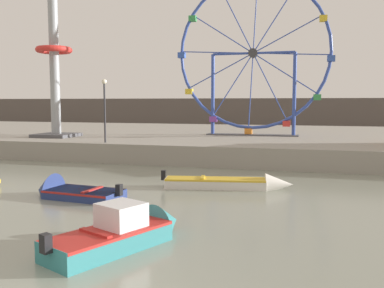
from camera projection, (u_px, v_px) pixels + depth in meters
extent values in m
cube|color=gray|center=(258.00, 140.00, 36.99)|extent=(110.00, 25.58, 1.25)
cube|color=#564C47|center=(279.00, 114.00, 59.40)|extent=(140.00, 3.00, 4.40)
cube|color=teal|center=(109.00, 240.00, 11.11)|extent=(2.60, 3.65, 0.55)
cube|color=#B2231E|center=(109.00, 232.00, 11.08)|extent=(2.61, 3.62, 0.08)
cone|color=teal|center=(166.00, 223.00, 12.75)|extent=(1.53, 1.37, 1.26)
cube|color=black|center=(46.00, 244.00, 9.69)|extent=(0.30, 0.28, 0.44)
cube|color=silver|center=(121.00, 215.00, 11.37)|extent=(1.38, 1.37, 0.63)
cube|color=#B2231E|center=(95.00, 233.00, 10.75)|extent=(1.09, 0.61, 0.06)
cube|color=silver|center=(215.00, 183.00, 19.24)|extent=(4.57, 1.78, 0.45)
cube|color=gold|center=(215.00, 179.00, 19.22)|extent=(4.53, 1.79, 0.08)
cone|color=silver|center=(279.00, 184.00, 18.98)|extent=(1.38, 1.16, 0.95)
cube|color=black|center=(164.00, 175.00, 19.43)|extent=(0.24, 0.27, 0.44)
cube|color=gold|center=(203.00, 177.00, 19.27)|extent=(0.31, 0.87, 0.06)
cube|color=navy|center=(84.00, 194.00, 17.19)|extent=(3.16, 1.87, 0.35)
cube|color=#B2231E|center=(84.00, 191.00, 17.18)|extent=(3.13, 1.88, 0.08)
cone|color=navy|center=(46.00, 190.00, 17.89)|extent=(0.98, 1.56, 1.48)
cube|color=black|center=(119.00, 190.00, 16.58)|extent=(0.22, 0.26, 0.44)
cube|color=#B2231E|center=(92.00, 190.00, 17.04)|extent=(0.30, 1.34, 0.06)
torus|color=#334CA8|center=(253.00, 53.00, 33.17)|extent=(11.77, 0.24, 11.77)
cylinder|color=#38383D|center=(253.00, 53.00, 33.17)|extent=(0.70, 0.50, 0.70)
cylinder|color=#334CA8|center=(237.00, 20.00, 33.27)|extent=(2.70, 0.08, 5.16)
cylinder|color=#334CA8|center=(222.00, 34.00, 33.67)|extent=(4.89, 0.08, 3.19)
cube|color=#33934C|center=(193.00, 19.00, 34.19)|extent=(0.56, 0.48, 0.44)
cylinder|color=#334CA8|center=(217.00, 52.00, 33.92)|extent=(5.76, 0.08, 0.36)
cube|color=#3356B7|center=(182.00, 55.00, 34.71)|extent=(0.56, 0.48, 0.44)
cylinder|color=#334CA8|center=(220.00, 71.00, 33.98)|extent=(5.16, 0.08, 2.70)
cube|color=yellow|center=(189.00, 92.00, 34.82)|extent=(0.56, 0.48, 0.44)
cylinder|color=#334CA8|center=(233.00, 85.00, 33.82)|extent=(3.19, 0.08, 4.89)
cube|color=purple|center=(213.00, 119.00, 34.50)|extent=(0.56, 0.48, 0.44)
cylinder|color=#334CA8|center=(251.00, 91.00, 33.48)|extent=(0.36, 0.08, 5.76)
cube|color=orange|center=(248.00, 131.00, 33.82)|extent=(0.56, 0.48, 0.44)
cylinder|color=#334CA8|center=(270.00, 86.00, 33.06)|extent=(2.70, 0.08, 5.16)
cube|color=red|center=(286.00, 124.00, 32.98)|extent=(0.56, 0.48, 0.44)
cylinder|color=#334CA8|center=(285.00, 73.00, 32.67)|extent=(4.89, 0.08, 3.19)
cube|color=#33934C|center=(317.00, 97.00, 32.20)|extent=(0.56, 0.48, 0.44)
cylinder|color=#334CA8|center=(291.00, 54.00, 32.41)|extent=(5.76, 0.08, 0.36)
cube|color=#3356B7|center=(331.00, 58.00, 31.68)|extent=(0.56, 0.48, 0.44)
cylinder|color=#334CA8|center=(287.00, 34.00, 32.36)|extent=(5.16, 0.08, 2.70)
cube|color=yellow|center=(323.00, 18.00, 31.57)|extent=(0.56, 0.48, 0.44)
cylinder|color=#334CA8|center=(274.00, 20.00, 32.52)|extent=(3.19, 0.08, 4.89)
cylinder|color=#334CA8|center=(255.00, 15.00, 32.85)|extent=(0.36, 0.08, 5.76)
cylinder|color=#334CA8|center=(213.00, 95.00, 34.32)|extent=(0.28, 0.28, 6.36)
cylinder|color=#334CA8|center=(294.00, 94.00, 32.63)|extent=(0.28, 0.28, 6.36)
cylinder|color=#334CA8|center=(253.00, 53.00, 33.17)|extent=(6.34, 0.18, 0.18)
cube|color=#4C4C51|center=(252.00, 135.00, 33.78)|extent=(7.14, 1.20, 0.08)
cylinder|color=#999EA3|center=(54.00, 66.00, 31.87)|extent=(0.70, 0.70, 10.56)
torus|color=red|center=(54.00, 50.00, 31.76)|extent=(2.64, 2.64, 0.44)
cube|color=#4C4C51|center=(57.00, 135.00, 32.37)|extent=(2.80, 2.80, 0.24)
cylinder|color=#2D2D33|center=(105.00, 113.00, 27.57)|extent=(0.12, 0.12, 3.75)
sphere|color=#F2EACC|center=(104.00, 82.00, 27.38)|extent=(0.32, 0.32, 0.32)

